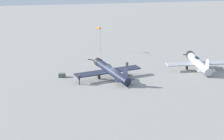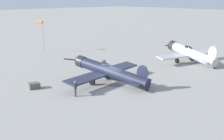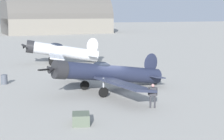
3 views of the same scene
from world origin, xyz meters
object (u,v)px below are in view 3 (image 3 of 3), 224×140
at_px(airplane_foreground, 107,73).
at_px(equipment_crate, 81,119).
at_px(fuel_drum, 4,79).
at_px(ground_crew_mechanic, 153,93).
at_px(airplane_mid_apron, 60,51).

height_order(airplane_foreground, equipment_crate, airplane_foreground).
bearing_deg(equipment_crate, fuel_drum, 103.61).
distance_m(ground_crew_mechanic, equipment_crate, 5.93).
relative_size(ground_crew_mechanic, equipment_crate, 1.17).
height_order(airplane_mid_apron, ground_crew_mechanic, airplane_mid_apron).
xyz_separation_m(airplane_mid_apron, ground_crew_mechanic, (1.16, -23.42, -0.60)).
bearing_deg(equipment_crate, airplane_foreground, 59.50).
xyz_separation_m(airplane_foreground, equipment_crate, (-4.45, -7.55, -1.23)).
bearing_deg(airplane_mid_apron, ground_crew_mechanic, 103.29).
bearing_deg(ground_crew_mechanic, equipment_crate, -49.84).
bearing_deg(airplane_foreground, ground_crew_mechanic, 90.63).
relative_size(equipment_crate, fuel_drum, 1.62).
relative_size(airplane_foreground, fuel_drum, 14.17).
xyz_separation_m(ground_crew_mechanic, fuel_drum, (-9.02, 12.22, -0.58)).
bearing_deg(ground_crew_mechanic, fuel_drum, -119.60).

